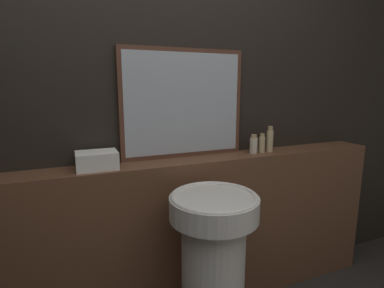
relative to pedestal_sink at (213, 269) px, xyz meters
The scene contains 8 objects.
wall_back 0.92m from the pedestal_sink, 96.50° to the left, with size 8.00×0.06×2.50m.
vanity_counter 0.39m from the pedestal_sink, 98.81° to the left, with size 2.84×0.22×0.96m.
pedestal_sink is the anchor object (origin of this frame).
mirror 0.92m from the pedestal_sink, 86.75° to the left, with size 0.76×0.03×0.64m.
towel_stack 0.81m from the pedestal_sink, 142.12° to the left, with size 0.21×0.16×0.09m.
shampoo_bottle 0.81m from the pedestal_sink, 38.95° to the left, with size 0.05×0.05×0.12m.
conditioner_bottle 0.85m from the pedestal_sink, 35.48° to the left, with size 0.04×0.04×0.12m.
lotion_bottle 0.90m from the pedestal_sink, 32.63° to the left, with size 0.04×0.04×0.17m.
Camera 1 is at (-0.55, -0.22, 1.38)m, focal length 28.00 mm.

